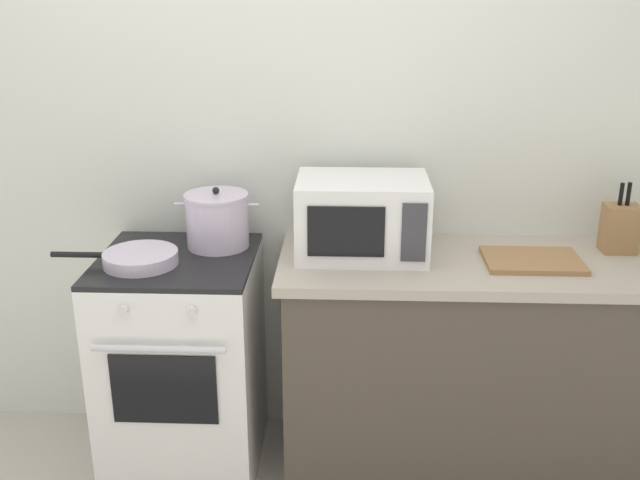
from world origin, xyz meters
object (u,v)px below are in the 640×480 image
object	(u,v)px
stove	(183,363)
knife_block	(620,228)
frying_pan	(139,258)
microwave	(362,217)
stock_pot	(217,220)
cutting_board	(532,260)

from	to	relation	value
stove	knife_block	bearing A→B (deg)	4.68
frying_pan	microwave	bearing A→B (deg)	10.47
stock_pot	knife_block	bearing A→B (deg)	0.16
microwave	stove	bearing A→B (deg)	-173.69
stove	stock_pot	xyz separation A→B (m)	(0.14, 0.14, 0.57)
microwave	cutting_board	bearing A→B (deg)	-6.90
stove	stock_pot	world-z (taller)	stock_pot
stock_pot	knife_block	distance (m)	1.58
stove	cutting_board	world-z (taller)	cutting_board
stock_pot	microwave	world-z (taller)	microwave
cutting_board	knife_block	xyz separation A→B (m)	(0.36, 0.14, 0.09)
stove	frying_pan	size ratio (longest dim) A/B	1.92
microwave	knife_block	xyz separation A→B (m)	(1.01, 0.06, -0.05)
stock_pot	cutting_board	world-z (taller)	stock_pot
microwave	knife_block	bearing A→B (deg)	3.52
microwave	knife_block	distance (m)	1.01
stove	microwave	size ratio (longest dim) A/B	1.84
microwave	knife_block	size ratio (longest dim) A/B	1.78
stock_pot	frying_pan	size ratio (longest dim) A/B	0.70
microwave	cutting_board	distance (m)	0.66
stove	stock_pot	bearing A→B (deg)	43.68
stock_pot	stove	bearing A→B (deg)	-136.32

